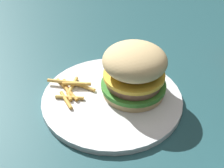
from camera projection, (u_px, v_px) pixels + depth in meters
The scene contains 4 objects.
ground_plane at pixel (98, 105), 0.57m from camera, with size 1.60×1.60×0.00m, color #1E474C.
plate at pixel (112, 98), 0.57m from camera, with size 0.28×0.28×0.01m, color silver.
sandwich at pixel (134, 71), 0.55m from camera, with size 0.13×0.13×0.10m.
fries_pile at pixel (71, 89), 0.58m from camera, with size 0.10×0.09×0.01m.
Camera 1 is at (-0.01, 0.42, 0.38)m, focal length 46.42 mm.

